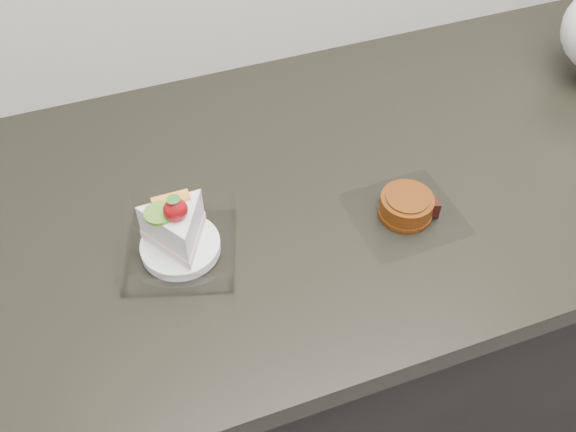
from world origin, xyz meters
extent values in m
cube|color=black|center=(0.00, 1.69, 0.43)|extent=(2.00, 0.60, 0.86)
cube|color=black|center=(0.00, 1.69, 0.88)|extent=(2.04, 0.64, 0.04)
cube|color=white|center=(-0.39, 1.63, 0.90)|extent=(0.18, 0.18, 0.00)
cylinder|color=white|center=(-0.39, 1.63, 0.91)|extent=(0.11, 0.11, 0.01)
ellipsoid|color=#B20B16|center=(-0.38, 1.62, 0.99)|extent=(0.03, 0.03, 0.03)
cone|color=#2D7223|center=(-0.38, 1.62, 1.01)|extent=(0.02, 0.02, 0.01)
cylinder|color=#64AB31|center=(-0.40, 1.63, 0.98)|extent=(0.04, 0.04, 0.00)
cube|color=#FF9730|center=(-0.38, 1.65, 0.98)|extent=(0.05, 0.02, 0.00)
cube|color=white|center=(-0.07, 1.59, 0.90)|extent=(0.15, 0.15, 0.00)
cylinder|color=maroon|center=(-0.07, 1.59, 0.92)|extent=(0.09, 0.09, 0.03)
cylinder|color=maroon|center=(-0.07, 1.59, 0.90)|extent=(0.09, 0.09, 0.01)
cylinder|color=maroon|center=(-0.07, 1.59, 0.93)|extent=(0.07, 0.07, 0.00)
cube|color=black|center=(-0.04, 1.57, 0.92)|extent=(0.03, 0.02, 0.03)
camera|label=1|loc=(-0.43, 1.08, 1.57)|focal=40.00mm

